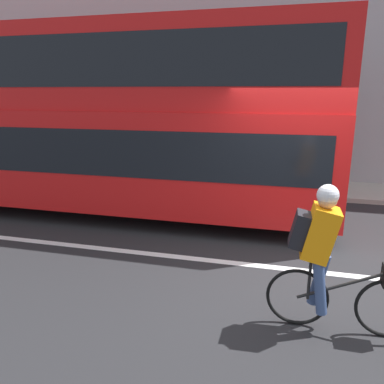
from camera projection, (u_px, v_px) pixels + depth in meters
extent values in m
plane|color=#232326|center=(305.00, 278.00, 5.06)|extent=(80.00, 80.00, 0.00)
cube|color=silver|center=(305.00, 271.00, 5.27)|extent=(50.00, 0.14, 0.01)
cube|color=#A8A399|center=(299.00, 188.00, 9.56)|extent=(60.00, 1.74, 0.11)
cube|color=#9E9EA3|center=(309.00, 34.00, 9.53)|extent=(60.00, 0.30, 7.72)
cylinder|color=black|center=(215.00, 194.00, 7.39)|extent=(0.97, 0.30, 0.97)
cube|color=red|center=(48.00, 151.00, 8.08)|extent=(11.86, 2.45, 1.83)
cube|color=black|center=(47.00, 141.00, 8.03)|extent=(11.39, 2.47, 0.80)
cube|color=red|center=(40.00, 70.00, 7.65)|extent=(11.86, 2.35, 1.50)
cube|color=black|center=(40.00, 67.00, 7.63)|extent=(11.39, 2.37, 0.84)
torus|color=black|center=(297.00, 297.00, 3.98)|extent=(0.65, 0.04, 0.65)
cylinder|color=black|center=(344.00, 285.00, 3.82)|extent=(0.91, 0.03, 0.44)
cylinder|color=black|center=(309.00, 278.00, 3.90)|extent=(0.03, 0.03, 0.48)
cube|color=orange|center=(320.00, 233.00, 3.75)|extent=(0.37, 0.32, 0.58)
cube|color=black|center=(299.00, 229.00, 3.79)|extent=(0.21, 0.26, 0.38)
cylinder|color=#384C7A|center=(319.00, 279.00, 3.97)|extent=(0.21, 0.11, 0.59)
cylinder|color=#384C7A|center=(320.00, 288.00, 3.80)|extent=(0.19, 0.11, 0.58)
sphere|color=tan|center=(327.00, 199.00, 3.65)|extent=(0.19, 0.19, 0.19)
sphere|color=silver|center=(328.00, 195.00, 3.64)|extent=(0.21, 0.21, 0.21)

